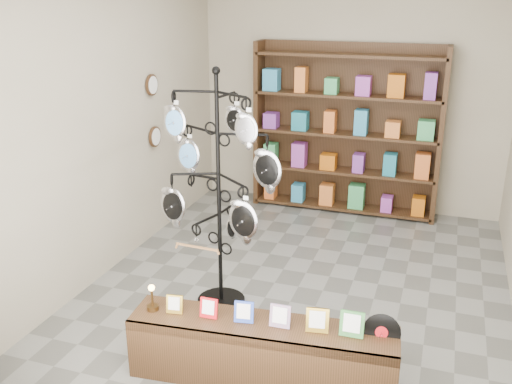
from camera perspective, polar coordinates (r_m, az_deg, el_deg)
ground at (r=5.81m, az=4.26°, el=-9.42°), size 5.00×5.00×0.00m
room_envelope at (r=5.18m, az=4.77°, el=8.81°), size 5.00×5.00×5.00m
display_tree at (r=5.03m, az=-3.79°, el=1.80°), size 1.13×1.04×2.22m
front_shelf at (r=4.44m, az=0.59°, el=-15.68°), size 2.02×0.60×0.70m
back_shelving at (r=7.55m, az=8.96°, el=5.65°), size 2.42×0.36×2.20m
wall_clocks at (r=6.70m, az=-10.23°, el=7.96°), size 0.03×0.24×0.84m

